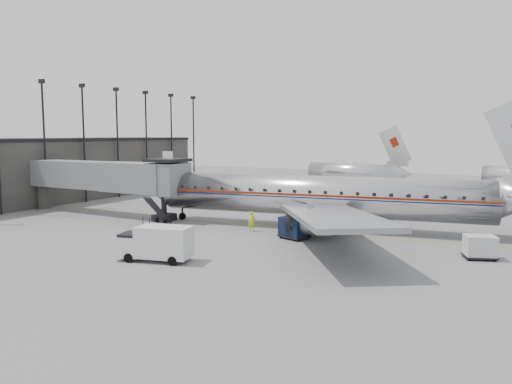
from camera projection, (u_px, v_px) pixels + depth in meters
ground at (222, 236)px, 43.44m from camera, size 160.00×160.00×0.00m
terminal at (51, 170)px, 67.96m from camera, size 12.00×46.00×8.00m
apron_line at (283, 228)px, 47.22m from camera, size 60.00×0.15×0.01m
jet_bridge at (111, 177)px, 54.13m from camera, size 21.00×6.20×7.10m
floodlight_masts at (101, 138)px, 66.96m from camera, size 0.90×42.25×15.25m
distant_aircraft_near at (353, 172)px, 80.54m from camera, size 16.39×3.20×10.26m
airliner at (327, 196)px, 46.43m from camera, size 38.35×35.27×12.19m
service_van at (155, 243)px, 34.77m from camera, size 5.55×3.23×2.46m
baggage_cart_navy at (294, 227)px, 42.19m from camera, size 2.81×2.46×1.85m
baggage_cart_white at (480, 247)px, 35.29m from camera, size 2.60×2.31×1.69m
ramp_worker at (252, 222)px, 45.32m from camera, size 0.78×0.65×1.84m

